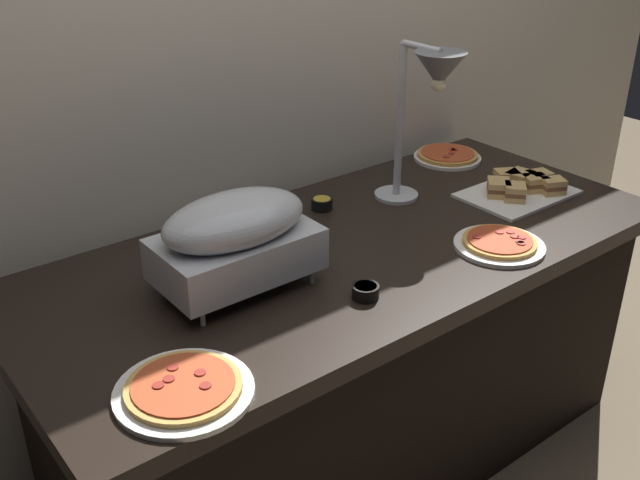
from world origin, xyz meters
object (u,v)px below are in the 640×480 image
object	(u,v)px
pizza_plate_raised_stand	(447,156)
sauce_cup_near	(322,203)
sauce_cup_far	(365,291)
chafing_dish	(236,237)
heat_lamp	(431,86)
pizza_plate_center	(499,244)
sandwich_platter	(521,187)
pizza_plate_front	(184,389)

from	to	relation	value
pizza_plate_raised_stand	sauce_cup_near	world-z (taller)	sauce_cup_near
pizza_plate_raised_stand	sauce_cup_far	world-z (taller)	sauce_cup_far
chafing_dish	heat_lamp	xyz separation A→B (m)	(0.71, 0.05, 0.24)
pizza_plate_center	sandwich_platter	world-z (taller)	sandwich_platter
chafing_dish	pizza_plate_front	bearing A→B (deg)	-137.46
pizza_plate_center	sauce_cup_far	bearing A→B (deg)	176.36
sauce_cup_near	sandwich_platter	bearing A→B (deg)	-27.82
pizza_plate_center	sauce_cup_near	bearing A→B (deg)	114.07
sandwich_platter	pizza_plate_front	bearing A→B (deg)	-170.32
sauce_cup_near	sauce_cup_far	world-z (taller)	sauce_cup_near
pizza_plate_center	sauce_cup_near	world-z (taller)	sauce_cup_near
pizza_plate_center	sauce_cup_near	xyz separation A→B (m)	(-0.23, 0.51, 0.01)
chafing_dish	pizza_plate_front	size ratio (longest dim) A/B	1.39
sauce_cup_near	sauce_cup_far	xyz separation A→B (m)	(-0.24, -0.48, -0.00)
sandwich_platter	sauce_cup_far	distance (m)	0.84
heat_lamp	pizza_plate_front	world-z (taller)	heat_lamp
sauce_cup_near	sauce_cup_far	size ratio (longest dim) A/B	0.97
pizza_plate_raised_stand	pizza_plate_front	bearing A→B (deg)	-156.98
chafing_dish	pizza_plate_center	xyz separation A→B (m)	(0.69, -0.26, -0.13)
pizza_plate_raised_stand	pizza_plate_center	bearing A→B (deg)	-124.99
pizza_plate_center	pizza_plate_raised_stand	world-z (taller)	same
pizza_plate_raised_stand	sauce_cup_far	size ratio (longest dim) A/B	3.55
sauce_cup_far	chafing_dish	bearing A→B (deg)	132.98
pizza_plate_center	pizza_plate_raised_stand	bearing A→B (deg)	55.01
chafing_dish	pizza_plate_front	xyz separation A→B (m)	(-0.32, -0.29, -0.13)
pizza_plate_front	sauce_cup_far	xyz separation A→B (m)	(0.53, 0.06, 0.01)
heat_lamp	sauce_cup_far	xyz separation A→B (m)	(-0.49, -0.29, -0.37)
chafing_dish	pizza_plate_center	bearing A→B (deg)	-20.99
chafing_dish	pizza_plate_raised_stand	world-z (taller)	chafing_dish
chafing_dish	pizza_plate_raised_stand	size ratio (longest dim) A/B	1.64
chafing_dish	sandwich_platter	bearing A→B (deg)	-3.26
pizza_plate_center	sandwich_platter	bearing A→B (deg)	30.25
heat_lamp	pizza_plate_center	size ratio (longest dim) A/B	1.97
pizza_plate_center	pizza_plate_raised_stand	size ratio (longest dim) A/B	1.04
sandwich_platter	chafing_dish	bearing A→B (deg)	176.74
pizza_plate_front	sauce_cup_far	distance (m)	0.54
heat_lamp	pizza_plate_front	bearing A→B (deg)	-161.46
heat_lamp	pizza_plate_raised_stand	size ratio (longest dim) A/B	2.06
heat_lamp	sandwich_platter	xyz separation A→B (m)	(0.33, -0.11, -0.36)
chafing_dish	heat_lamp	distance (m)	0.75
chafing_dish	sauce_cup_near	bearing A→B (deg)	28.16
pizza_plate_raised_stand	sauce_cup_near	xyz separation A→B (m)	(-0.63, -0.06, 0.01)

